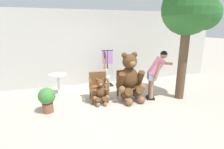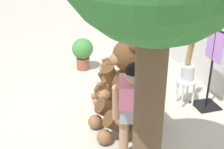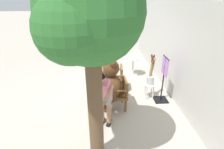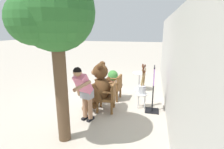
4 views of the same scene
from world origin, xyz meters
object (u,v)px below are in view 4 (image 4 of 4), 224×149
wooden_chair_left (115,87)px  clothing_display_stand (153,88)px  person_visitor (84,89)px  patio_tree (52,16)px  teddy_bear_large (99,87)px  teddy_bear_small (107,88)px  wooden_chair_right (108,96)px  potted_plant (113,77)px  white_stool (142,97)px  round_side_table (139,79)px  brush_bucket (142,87)px

wooden_chair_left → clothing_display_stand: 1.47m
person_visitor → patio_tree: size_ratio=0.44×
teddy_bear_large → teddy_bear_small: teddy_bear_large is taller
wooden_chair_right → patio_tree: (1.65, -0.61, 2.14)m
potted_plant → clothing_display_stand: size_ratio=0.50×
teddy_bear_small → wooden_chair_left: bearing=88.5°
white_stool → patio_tree: bearing=-37.2°
white_stool → round_side_table: 1.66m
brush_bucket → potted_plant: bearing=-144.7°
teddy_bear_small → patio_tree: 3.41m
teddy_bear_small → patio_tree: size_ratio=0.23×
wooden_chair_left → potted_plant: bearing=-164.6°
wooden_chair_left → wooden_chair_right: bearing=-0.0°
brush_bucket → clothing_display_stand: 0.37m
wooden_chair_left → round_side_table: size_ratio=1.19×
brush_bucket → clothing_display_stand: bearing=62.8°
white_stool → potted_plant: 2.38m
brush_bucket → round_side_table: 1.67m
brush_bucket → wooden_chair_left: bearing=-116.1°
potted_plant → wooden_chair_right: bearing=9.6°
white_stool → brush_bucket: brush_bucket is taller
wooden_chair_left → teddy_bear_small: size_ratio=1.11×
person_visitor → white_stool: person_visitor is taller
wooden_chair_right → person_visitor: bearing=-28.4°
patio_tree → potted_plant: 4.59m
person_visitor → potted_plant: person_visitor is taller
wooden_chair_left → teddy_bear_large: (0.92, -0.26, 0.26)m
white_stool → brush_bucket: (-0.00, 0.00, 0.32)m
wooden_chair_left → teddy_bear_large: teddy_bear_large is taller
wooden_chair_right → person_visitor: size_ratio=0.57×
wooden_chair_right → potted_plant: bearing=-170.4°
teddy_bear_small → round_side_table: (-1.16, 1.04, 0.07)m
teddy_bear_large → white_stool: bearing=109.7°
teddy_bear_small → potted_plant: (-1.46, -0.12, 0.02)m
round_side_table → teddy_bear_large: bearing=-25.9°
potted_plant → person_visitor: bearing=-0.4°
white_stool → clothing_display_stand: bearing=63.4°
person_visitor → teddy_bear_large: bearing=168.0°
patio_tree → potted_plant: (-4.02, 0.21, -2.21)m
wooden_chair_right → potted_plant: 2.40m
wooden_chair_right → person_visitor: 1.00m
wooden_chair_right → brush_bucket: (-0.43, 0.97, 0.21)m
patio_tree → potted_plant: size_ratio=5.05×
wooden_chair_right → teddy_bear_large: size_ratio=0.58×
teddy_bear_small → patio_tree: (2.57, -0.33, 2.22)m
teddy_bear_small → white_stool: (0.49, 1.25, -0.02)m
teddy_bear_small → person_visitor: (1.70, -0.14, 0.52)m
wooden_chair_right → person_visitor: person_visitor is taller
teddy_bear_large → teddy_bear_small: bearing=-178.6°
teddy_bear_small → white_stool: teddy_bear_small is taller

